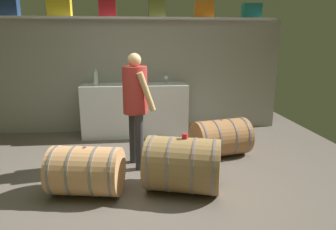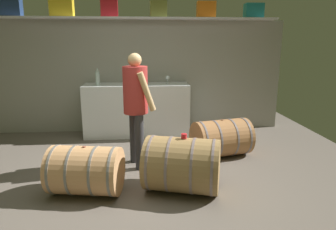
# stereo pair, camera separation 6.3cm
# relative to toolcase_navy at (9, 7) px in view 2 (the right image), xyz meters

# --- Properties ---
(ground_plane) EXTENTS (6.78, 8.25, 0.02)m
(ground_plane) POSITION_rel_toolcase_navy_xyz_m (2.13, -1.74, -2.28)
(ground_plane) COLOR #635950
(back_wall_panel) EXTENTS (5.58, 0.10, 2.08)m
(back_wall_panel) POSITION_rel_toolcase_navy_xyz_m (2.13, 0.15, -1.23)
(back_wall_panel) COLOR gray
(back_wall_panel) RESTS_ON ground
(high_shelf_board) EXTENTS (5.13, 0.40, 0.03)m
(high_shelf_board) POSITION_rel_toolcase_navy_xyz_m (2.13, 0.00, -0.18)
(high_shelf_board) COLOR silver
(high_shelf_board) RESTS_ON back_wall_panel
(toolcase_navy) EXTENTS (0.39, 0.20, 0.32)m
(toolcase_navy) POSITION_rel_toolcase_navy_xyz_m (0.00, 0.00, 0.00)
(toolcase_navy) COLOR navy
(toolcase_navy) RESTS_ON high_shelf_board
(toolcase_yellow) EXTENTS (0.40, 0.23, 0.30)m
(toolcase_yellow) POSITION_rel_toolcase_navy_xyz_m (0.87, 0.00, -0.01)
(toolcase_yellow) COLOR yellow
(toolcase_yellow) RESTS_ON high_shelf_board
(toolcase_red) EXTENTS (0.30, 0.22, 0.30)m
(toolcase_red) POSITION_rel_toolcase_navy_xyz_m (1.69, 0.00, -0.01)
(toolcase_red) COLOR red
(toolcase_red) RESTS_ON high_shelf_board
(toolcase_olive) EXTENTS (0.29, 0.26, 0.28)m
(toolcase_olive) POSITION_rel_toolcase_navy_xyz_m (2.55, 0.00, -0.02)
(toolcase_olive) COLOR olive
(toolcase_olive) RESTS_ON high_shelf_board
(toolcase_orange) EXTENTS (0.35, 0.30, 0.28)m
(toolcase_orange) POSITION_rel_toolcase_navy_xyz_m (3.41, 0.00, -0.02)
(toolcase_orange) COLOR orange
(toolcase_orange) RESTS_ON high_shelf_board
(toolcase_teal) EXTENTS (0.34, 0.26, 0.26)m
(toolcase_teal) POSITION_rel_toolcase_navy_xyz_m (4.29, 0.00, -0.03)
(toolcase_teal) COLOR #1C7478
(toolcase_teal) RESTS_ON high_shelf_board
(work_cabinet) EXTENTS (1.89, 0.58, 0.95)m
(work_cabinet) POSITION_rel_toolcase_navy_xyz_m (2.13, -0.20, -1.80)
(work_cabinet) COLOR white
(work_cabinet) RESTS_ON ground
(wine_bottle_clear) EXTENTS (0.08, 0.08, 0.30)m
(wine_bottle_clear) POSITION_rel_toolcase_navy_xyz_m (1.47, -0.32, -1.19)
(wine_bottle_clear) COLOR #ACC0B8
(wine_bottle_clear) RESTS_ON work_cabinet
(wine_bottle_amber) EXTENTS (0.08, 0.08, 0.28)m
(wine_bottle_amber) POSITION_rel_toolcase_navy_xyz_m (2.24, -0.04, -1.20)
(wine_bottle_amber) COLOR brown
(wine_bottle_amber) RESTS_ON work_cabinet
(wine_glass) EXTENTS (0.08, 0.08, 0.15)m
(wine_glass) POSITION_rel_toolcase_navy_xyz_m (2.70, -0.18, -1.23)
(wine_glass) COLOR white
(wine_glass) RESTS_ON work_cabinet
(wine_barrel_near) EXTENTS (0.98, 0.84, 0.65)m
(wine_barrel_near) POSITION_rel_toolcase_navy_xyz_m (2.68, -2.48, -1.95)
(wine_barrel_near) COLOR #987545
(wine_barrel_near) RESTS_ON ground
(wine_barrel_far) EXTENTS (0.94, 0.74, 0.57)m
(wine_barrel_far) POSITION_rel_toolcase_navy_xyz_m (3.41, -1.41, -1.99)
(wine_barrel_far) COLOR #AB7243
(wine_barrel_far) RESTS_ON ground
(wine_barrel_flank) EXTENTS (0.87, 0.68, 0.57)m
(wine_barrel_flank) POSITION_rel_toolcase_navy_xyz_m (1.58, -2.45, -1.99)
(wine_barrel_flank) COLOR tan
(wine_barrel_flank) RESTS_ON ground
(tasting_cup) EXTENTS (0.07, 0.07, 0.05)m
(tasting_cup) POSITION_rel_toolcase_navy_xyz_m (2.70, -2.48, -1.61)
(tasting_cup) COLOR red
(tasting_cup) RESTS_ON wine_barrel_near
(winemaker_pouring) EXTENTS (0.44, 0.50, 1.56)m
(winemaker_pouring) POSITION_rel_toolcase_navy_xyz_m (2.15, -1.67, -1.32)
(winemaker_pouring) COLOR #2F2F33
(winemaker_pouring) RESTS_ON ground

